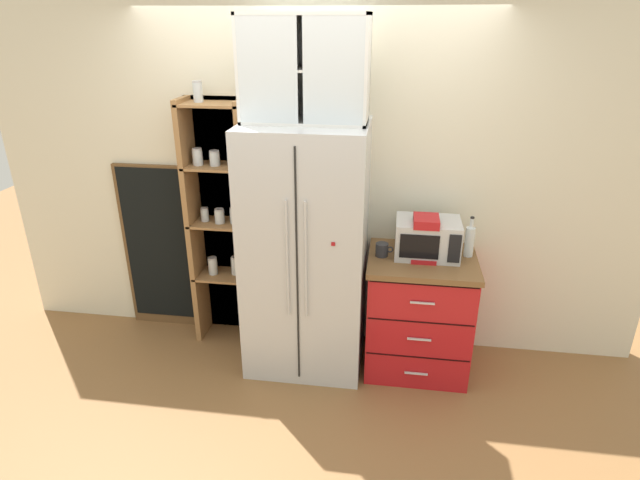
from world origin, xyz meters
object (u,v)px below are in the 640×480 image
at_px(coffee_maker, 425,237).
at_px(chalkboard_menu, 159,248).
at_px(microwave, 427,238).
at_px(bottle_clear, 470,239).
at_px(refrigerator, 306,251).
at_px(mug_charcoal, 382,250).
at_px(mug_red, 424,255).

distance_m(coffee_maker, chalkboard_menu, 2.13).
xyz_separation_m(coffee_maker, chalkboard_menu, (-2.09, 0.28, -0.34)).
relative_size(microwave, bottle_clear, 1.51).
height_order(refrigerator, coffee_maker, refrigerator).
relative_size(coffee_maker, mug_charcoal, 2.51).
relative_size(mug_charcoal, bottle_clear, 0.42).
bearing_deg(microwave, mug_red, -100.21).
relative_size(refrigerator, microwave, 4.10).
bearing_deg(refrigerator, mug_red, -2.23).
relative_size(refrigerator, mug_red, 16.25).
xyz_separation_m(coffee_maker, bottle_clear, (0.31, 0.07, -0.03)).
bearing_deg(chalkboard_menu, mug_charcoal, -9.21).
bearing_deg(mug_red, microwave, 79.79).
height_order(refrigerator, mug_red, refrigerator).
bearing_deg(mug_red, bottle_clear, 25.00).
distance_m(refrigerator, mug_charcoal, 0.54).
relative_size(refrigerator, chalkboard_menu, 1.29).
height_order(refrigerator, microwave, refrigerator).
height_order(mug_charcoal, mug_red, mug_red).
bearing_deg(refrigerator, bottle_clear, 5.70).
xyz_separation_m(refrigerator, coffee_maker, (0.82, 0.04, 0.14)).
relative_size(refrigerator, mug_charcoal, 14.57).
height_order(coffee_maker, mug_charcoal, coffee_maker).
bearing_deg(coffee_maker, chalkboard_menu, 172.49).
bearing_deg(mug_charcoal, microwave, 10.88).
bearing_deg(chalkboard_menu, microwave, -6.31).
xyz_separation_m(mug_charcoal, bottle_clear, (0.60, 0.09, 0.08)).
bearing_deg(coffee_maker, mug_charcoal, -176.58).
distance_m(refrigerator, coffee_maker, 0.83).
distance_m(microwave, coffee_maker, 0.05).
distance_m(microwave, mug_red, 0.14).
xyz_separation_m(refrigerator, chalkboard_menu, (-1.27, 0.32, -0.20)).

